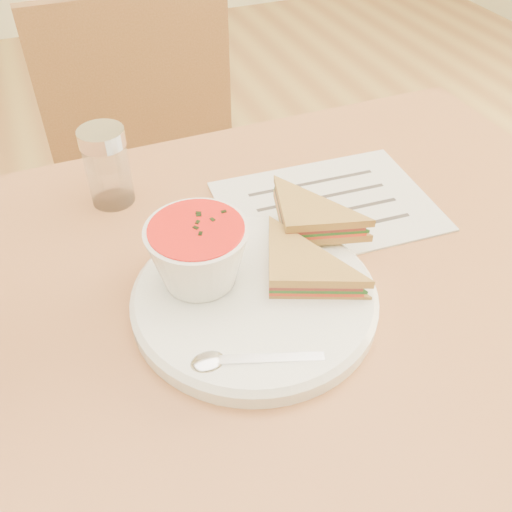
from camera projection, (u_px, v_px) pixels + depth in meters
name	position (u px, v px, depth m)	size (l,w,h in m)	color
dining_table	(253.00, 464.00, 0.88)	(1.00, 0.70, 0.75)	#9E5931
chair_far	(173.00, 236.00, 1.19)	(0.39, 0.39, 0.87)	brown
plate	(254.00, 299.00, 0.61)	(0.26, 0.26, 0.02)	white
soup_bowl	(199.00, 257.00, 0.59)	(0.11, 0.11, 0.07)	white
sandwich_half_a	(269.00, 292.00, 0.58)	(0.11, 0.11, 0.03)	#BF8B43
sandwich_half_b	(285.00, 238.00, 0.63)	(0.10, 0.10, 0.03)	#BF8B43
spoon	(261.00, 360.00, 0.53)	(0.17, 0.03, 0.01)	silver
paper_menu	(327.00, 206.00, 0.75)	(0.27, 0.20, 0.00)	silver
condiment_shaker	(107.00, 167.00, 0.72)	(0.06, 0.06, 0.10)	silver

